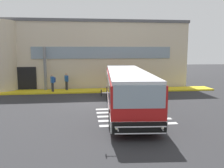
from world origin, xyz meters
name	(u,v)px	position (x,y,z in m)	size (l,w,h in m)	color
ground_plane	(97,102)	(0.00, 0.00, -0.01)	(80.00, 90.00, 0.02)	#2B2B2D
bay_paint_stripes	(132,116)	(2.00, -4.20, 0.00)	(4.40, 3.96, 0.01)	silver
terminal_building	(86,54)	(-0.68, 11.60, 3.58)	(22.08, 13.80, 7.18)	beige
boarding_curb	(94,91)	(0.00, 4.80, 0.07)	(24.28, 2.00, 0.15)	yellow
entry_support_column	(45,68)	(-4.75, 5.40, 2.28)	(0.28, 0.28, 4.25)	slate
bus_main_foreground	(127,90)	(1.92, -2.62, 1.34)	(3.94, 12.07, 2.70)	red
passenger_near_column	(53,82)	(-3.92, 4.33, 1.11)	(0.49, 0.52, 1.68)	#2D2D33
passenger_by_doorway	(67,81)	(-2.68, 5.14, 1.08)	(0.40, 0.49, 1.68)	#2D2D33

